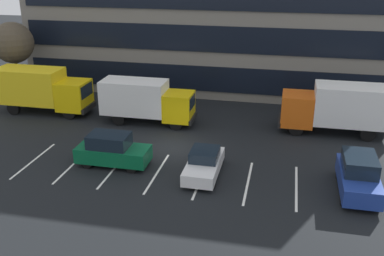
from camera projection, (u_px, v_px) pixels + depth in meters
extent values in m
plane|color=black|center=(173.00, 148.00, 31.01)|extent=(120.00, 120.00, 0.00)
cube|color=slate|center=(217.00, 11.00, 44.71)|extent=(35.27, 13.44, 14.40)
cube|color=black|center=(204.00, 79.00, 40.48)|extent=(33.86, 0.16, 2.30)
cube|color=black|center=(204.00, 39.00, 39.15)|extent=(33.86, 0.16, 2.30)
cube|color=silver|center=(34.00, 160.00, 29.18)|extent=(0.14, 5.40, 0.01)
cube|color=silver|center=(73.00, 164.00, 28.62)|extent=(0.14, 5.40, 0.01)
cube|color=silver|center=(114.00, 169.00, 28.06)|extent=(0.14, 5.40, 0.01)
cube|color=silver|center=(157.00, 173.00, 27.51)|extent=(0.14, 5.40, 0.01)
cube|color=silver|center=(202.00, 178.00, 26.95)|extent=(0.14, 5.40, 0.01)
cube|color=silver|center=(248.00, 182.00, 26.39)|extent=(0.14, 5.40, 0.01)
cube|color=silver|center=(296.00, 187.00, 25.84)|extent=(0.14, 5.40, 0.01)
cube|color=yellow|center=(74.00, 95.00, 36.76)|extent=(2.34, 2.55, 2.34)
cube|color=black|center=(87.00, 91.00, 36.36)|extent=(0.06, 2.14, 1.03)
cube|color=yellow|center=(30.00, 85.00, 37.33)|extent=(5.52, 2.66, 2.87)
cube|color=black|center=(89.00, 108.00, 36.89)|extent=(0.21, 2.55, 0.42)
cylinder|color=black|center=(81.00, 104.00, 38.19)|extent=(1.06, 0.32, 1.06)
cylinder|color=black|center=(69.00, 113.00, 36.20)|extent=(1.06, 0.32, 1.06)
cylinder|color=black|center=(28.00, 100.00, 39.19)|extent=(1.06, 0.32, 1.06)
cylinder|color=black|center=(14.00, 108.00, 37.20)|extent=(1.06, 0.32, 1.06)
cube|color=yellow|center=(179.00, 106.00, 34.52)|extent=(2.14, 2.34, 2.14)
cube|color=black|center=(192.00, 102.00, 34.15)|extent=(0.06, 1.96, 0.94)
cube|color=white|center=(134.00, 97.00, 35.04)|extent=(5.06, 2.43, 2.63)
cube|color=black|center=(193.00, 119.00, 34.64)|extent=(0.19, 2.34, 0.39)
cylinder|color=black|center=(182.00, 115.00, 35.82)|extent=(0.97, 0.29, 0.97)
cylinder|color=black|center=(176.00, 124.00, 34.01)|extent=(0.97, 0.29, 0.97)
cylinder|color=black|center=(128.00, 111.00, 36.74)|extent=(0.97, 0.29, 0.97)
cylinder|color=black|center=(119.00, 119.00, 34.92)|extent=(0.97, 0.29, 0.97)
cube|color=#D85914|center=(297.00, 109.00, 33.53)|extent=(2.34, 2.55, 2.34)
cube|color=black|center=(282.00, 102.00, 33.59)|extent=(0.06, 2.15, 1.03)
cube|color=white|center=(353.00, 105.00, 32.53)|extent=(5.54, 2.66, 2.87)
cube|color=black|center=(280.00, 120.00, 34.15)|extent=(0.21, 2.55, 0.43)
cylinder|color=black|center=(296.00, 129.00, 32.97)|extent=(1.06, 0.32, 1.06)
cylinder|color=black|center=(296.00, 119.00, 34.96)|extent=(1.06, 0.32, 1.06)
cylinder|color=black|center=(368.00, 134.00, 31.96)|extent=(1.06, 0.32, 1.06)
cylinder|color=black|center=(364.00, 123.00, 33.96)|extent=(1.06, 0.32, 1.06)
cube|color=#0C5933|center=(113.00, 154.00, 28.33)|extent=(4.60, 1.95, 0.95)
cube|color=black|center=(109.00, 140.00, 28.05)|extent=(2.53, 1.72, 0.85)
cylinder|color=black|center=(140.00, 156.00, 28.97)|extent=(0.68, 0.22, 0.68)
cylinder|color=black|center=(131.00, 168.00, 27.42)|extent=(0.68, 0.22, 0.68)
cylinder|color=black|center=(98.00, 152.00, 29.56)|extent=(0.68, 0.22, 0.68)
cylinder|color=black|center=(87.00, 163.00, 28.00)|extent=(0.68, 0.22, 0.68)
cube|color=navy|center=(358.00, 180.00, 25.02)|extent=(2.03, 4.79, 0.99)
cube|color=black|center=(360.00, 163.00, 24.89)|extent=(1.79, 2.64, 0.89)
cylinder|color=black|center=(378.00, 202.00, 23.60)|extent=(0.23, 0.71, 0.71)
cylinder|color=black|center=(343.00, 199.00, 23.96)|extent=(0.23, 0.71, 0.71)
cylinder|color=black|center=(370.00, 176.00, 26.39)|extent=(0.23, 0.71, 0.71)
cylinder|color=black|center=(338.00, 173.00, 26.75)|extent=(0.23, 0.71, 0.71)
cube|color=white|center=(204.00, 166.00, 27.04)|extent=(1.87, 4.48, 0.73)
cube|color=black|center=(205.00, 154.00, 27.00)|extent=(1.65, 1.88, 0.62)
cylinder|color=black|center=(213.00, 183.00, 25.69)|extent=(0.23, 0.62, 0.62)
cylinder|color=black|center=(186.00, 180.00, 26.01)|extent=(0.23, 0.62, 0.62)
cylinder|color=black|center=(221.00, 162.00, 28.29)|extent=(0.23, 0.62, 0.62)
cylinder|color=black|center=(196.00, 159.00, 28.62)|extent=(0.23, 0.62, 0.62)
cylinder|color=#473323|center=(18.00, 78.00, 41.36)|extent=(0.28, 0.28, 3.62)
sphere|color=#4C4233|center=(13.00, 43.00, 40.16)|extent=(3.69, 3.69, 3.69)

